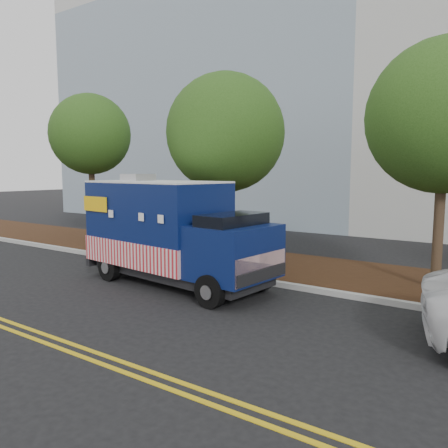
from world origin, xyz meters
The scene contains 9 objects.
ground centered at (0.00, 0.00, 0.00)m, with size 120.00×120.00×0.00m, color black.
curb centered at (0.00, 1.40, 0.07)m, with size 120.00×0.18×0.15m, color #9E9E99.
mulch_strip centered at (0.00, 3.50, 0.07)m, with size 120.00×4.00×0.15m, color black.
centerline_near centered at (0.00, -4.45, 0.01)m, with size 120.00×0.10×0.01m, color gold.
tree_a centered at (-6.79, 3.45, 4.80)m, with size 3.50×3.50×6.57m.
tree_b centered at (0.31, 3.55, 4.53)m, with size 4.14×4.14×6.61m.
tree_c centered at (7.30, 3.14, 4.57)m, with size 3.90×3.90×6.53m.
sign_post centered at (-1.07, 2.04, 1.20)m, with size 0.06×0.06×2.40m, color #473828.
food_truck centered at (0.81, 0.02, 1.42)m, with size 6.14×2.84×3.13m.
Camera 1 is at (9.04, -9.28, 3.20)m, focal length 35.00 mm.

